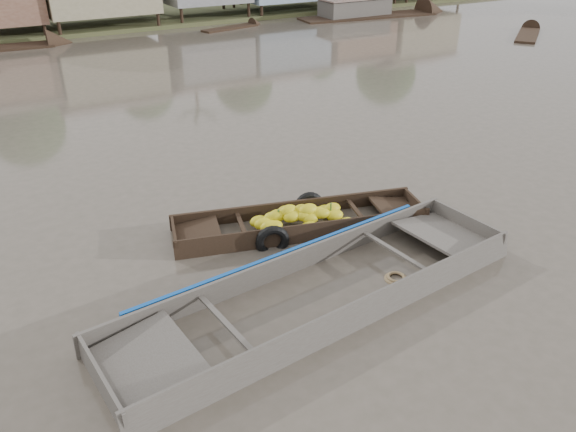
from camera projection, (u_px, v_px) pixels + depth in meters
ground at (330, 251)px, 12.15m from camera, size 120.00×120.00×0.00m
banana_boat at (298, 222)px, 12.96m from camera, size 6.05×2.94×0.82m
viewer_boat at (319, 296)px, 10.61m from camera, size 8.65×2.94×0.68m
distant_boats at (284, 23)px, 36.31m from camera, size 48.08×15.44×1.38m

